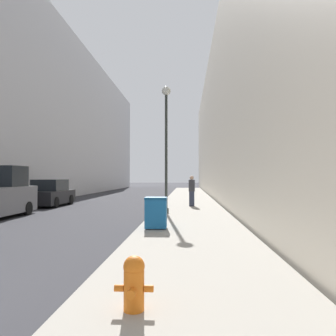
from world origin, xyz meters
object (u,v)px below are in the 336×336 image
Objects in this scene: lamppost at (166,132)px; pedestrian_on_sidewalk at (192,191)px; fire_hydrant at (134,282)px; parked_sedan_near at (50,194)px; trash_bin at (156,212)px.

lamppost is 5.03m from pedestrian_on_sidewalk.
fire_hydrant is 17.99m from parked_sedan_near.
parked_sedan_near reaches higher than fire_hydrant.
pedestrian_on_sidewalk is (1.26, 3.86, -2.97)m from lamppost.
lamppost is 1.47× the size of parked_sedan_near.
lamppost is at bearing -32.42° from parked_sedan_near.
pedestrian_on_sidewalk is (8.96, -1.03, 0.26)m from parked_sedan_near.
fire_hydrant is 0.39× the size of pedestrian_on_sidewalk.
parked_sedan_near is at bearing 173.45° from pedestrian_on_sidewalk.
fire_hydrant is 6.64m from trash_bin.
lamppost is at bearing 89.46° from trash_bin.
parked_sedan_near is at bearing 147.58° from lamppost.
pedestrian_on_sidewalk is at bearing 81.26° from trash_bin.
trash_bin reaches higher than fire_hydrant.
parked_sedan_near is at bearing 116.42° from fire_hydrant.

